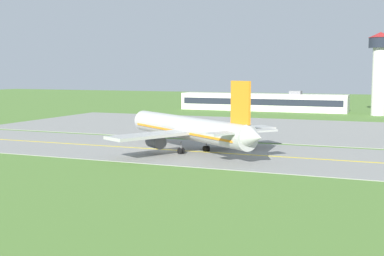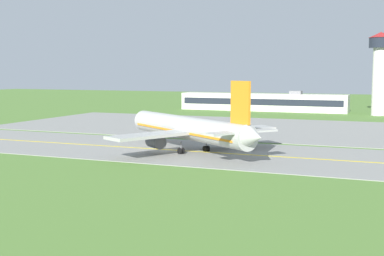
{
  "view_description": "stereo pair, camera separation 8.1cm",
  "coord_description": "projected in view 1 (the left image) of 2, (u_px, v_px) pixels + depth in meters",
  "views": [
    {
      "loc": [
        38.28,
        -84.32,
        14.17
      ],
      "look_at": [
        3.42,
        1.89,
        4.0
      ],
      "focal_mm": 48.83,
      "sensor_mm": 36.0,
      "label": 1
    },
    {
      "loc": [
        38.35,
        -84.29,
        14.17
      ],
      "look_at": [
        3.42,
        1.89,
        4.0
      ],
      "focal_mm": 48.83,
      "sensor_mm": 36.0,
      "label": 2
    }
  ],
  "objects": [
    {
      "name": "service_truck_baggage",
      "position": [
        157.0,
        120.0,
        134.39
      ],
      "size": [
        5.08,
        6.11,
        2.65
      ],
      "color": "orange",
      "rests_on": "ground"
    },
    {
      "name": "ground_plane",
      "position": [
        170.0,
        150.0,
        93.51
      ],
      "size": [
        500.0,
        500.0,
        0.0
      ],
      "primitive_type": "plane",
      "color": "#517A33"
    },
    {
      "name": "service_truck_fuel",
      "position": [
        171.0,
        126.0,
        121.34
      ],
      "size": [
        6.34,
        3.93,
        2.6
      ],
      "color": "red",
      "rests_on": "ground"
    },
    {
      "name": "control_tower",
      "position": [
        380.0,
        65.0,
        165.43
      ],
      "size": [
        7.6,
        7.6,
        26.44
      ],
      "color": "silver",
      "rests_on": "ground"
    },
    {
      "name": "terminal_building",
      "position": [
        262.0,
        102.0,
        186.74
      ],
      "size": [
        59.6,
        8.18,
        7.31
      ],
      "color": "beige",
      "rests_on": "ground"
    },
    {
      "name": "apron_pad",
      "position": [
        278.0,
        129.0,
        128.48
      ],
      "size": [
        140.0,
        52.0,
        0.1
      ],
      "primitive_type": "cube",
      "color": "gray",
      "rests_on": "ground"
    },
    {
      "name": "airplane_lead",
      "position": [
        189.0,
        129.0,
        91.27
      ],
      "size": [
        34.26,
        28.82,
        12.7
      ],
      "color": "#ADADA8",
      "rests_on": "ground"
    },
    {
      "name": "taxiway_strip",
      "position": [
        170.0,
        150.0,
        93.5
      ],
      "size": [
        240.0,
        28.0,
        0.1
      ],
      "primitive_type": "cube",
      "color": "gray",
      "rests_on": "ground"
    },
    {
      "name": "taxiway_centreline",
      "position": [
        170.0,
        150.0,
        93.5
      ],
      "size": [
        220.0,
        0.6,
        0.01
      ],
      "primitive_type": "cube",
      "color": "yellow",
      "rests_on": "taxiway_strip"
    }
  ]
}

